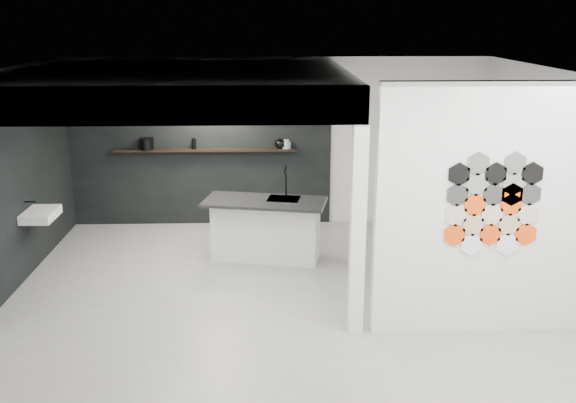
# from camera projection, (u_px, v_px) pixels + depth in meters

# --- Properties ---
(floor) EXTENTS (7.00, 6.00, 0.01)m
(floor) POSITION_uv_depth(u_px,v_px,m) (281.00, 294.00, 8.24)
(floor) COLOR gray
(partition_panel) EXTENTS (2.45, 0.15, 2.80)m
(partition_panel) POSITION_uv_depth(u_px,v_px,m) (487.00, 211.00, 6.96)
(partition_panel) COLOR silver
(partition_panel) RESTS_ON floor
(bay_clad_back) EXTENTS (4.40, 0.04, 2.35)m
(bay_clad_back) POSITION_uv_depth(u_px,v_px,m) (200.00, 156.00, 10.72)
(bay_clad_back) COLOR black
(bay_clad_back) RESTS_ON floor
(bay_clad_left) EXTENTS (0.04, 4.00, 2.35)m
(bay_clad_left) POSITION_uv_depth(u_px,v_px,m) (26.00, 188.00, 8.77)
(bay_clad_left) COLOR black
(bay_clad_left) RESTS_ON floor
(bulkhead) EXTENTS (4.40, 4.00, 0.40)m
(bulkhead) POSITION_uv_depth(u_px,v_px,m) (180.00, 86.00, 8.45)
(bulkhead) COLOR silver
(bulkhead) RESTS_ON corner_column
(corner_column) EXTENTS (0.16, 0.16, 2.35)m
(corner_column) POSITION_uv_depth(u_px,v_px,m) (358.00, 232.00, 6.98)
(corner_column) COLOR silver
(corner_column) RESTS_ON floor
(fascia_beam) EXTENTS (4.40, 0.16, 0.40)m
(fascia_beam) POSITION_uv_depth(u_px,v_px,m) (156.00, 106.00, 6.60)
(fascia_beam) COLOR silver
(fascia_beam) RESTS_ON corner_column
(wall_basin) EXTENTS (0.40, 0.60, 0.12)m
(wall_basin) POSITION_uv_depth(u_px,v_px,m) (41.00, 215.00, 8.67)
(wall_basin) COLOR silver
(wall_basin) RESTS_ON bay_clad_left
(display_shelf) EXTENTS (3.00, 0.15, 0.04)m
(display_shelf) POSITION_uv_depth(u_px,v_px,m) (205.00, 150.00, 10.59)
(display_shelf) COLOR black
(display_shelf) RESTS_ON bay_clad_back
(kitchen_island) EXTENTS (1.84, 1.08, 1.39)m
(kitchen_island) POSITION_uv_depth(u_px,v_px,m) (266.00, 228.00, 9.32)
(kitchen_island) COLOR silver
(kitchen_island) RESTS_ON floor
(stockpot) EXTENTS (0.29, 0.29, 0.19)m
(stockpot) POSITION_uv_depth(u_px,v_px,m) (147.00, 144.00, 10.53)
(stockpot) COLOR black
(stockpot) RESTS_ON display_shelf
(kettle) EXTENTS (0.25, 0.25, 0.16)m
(kettle) POSITION_uv_depth(u_px,v_px,m) (280.00, 144.00, 10.60)
(kettle) COLOR black
(kettle) RESTS_ON display_shelf
(glass_bowl) EXTENTS (0.17, 0.17, 0.11)m
(glass_bowl) POSITION_uv_depth(u_px,v_px,m) (286.00, 145.00, 10.61)
(glass_bowl) COLOR gray
(glass_bowl) RESTS_ON display_shelf
(glass_vase) EXTENTS (0.11, 0.11, 0.15)m
(glass_vase) POSITION_uv_depth(u_px,v_px,m) (286.00, 144.00, 10.60)
(glass_vase) COLOR gray
(glass_vase) RESTS_ON display_shelf
(bottle_dark) EXTENTS (0.08, 0.08, 0.18)m
(bottle_dark) POSITION_uv_depth(u_px,v_px,m) (194.00, 144.00, 10.55)
(bottle_dark) COLOR black
(bottle_dark) RESTS_ON display_shelf
(utensil_cup) EXTENTS (0.10, 0.10, 0.11)m
(utensil_cup) POSITION_uv_depth(u_px,v_px,m) (147.00, 146.00, 10.54)
(utensil_cup) COLOR black
(utensil_cup) RESTS_ON display_shelf
(hex_tile_cluster) EXTENTS (1.04, 0.02, 1.16)m
(hex_tile_cluster) POSITION_uv_depth(u_px,v_px,m) (494.00, 204.00, 6.84)
(hex_tile_cluster) COLOR #F2460C
(hex_tile_cluster) RESTS_ON partition_panel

